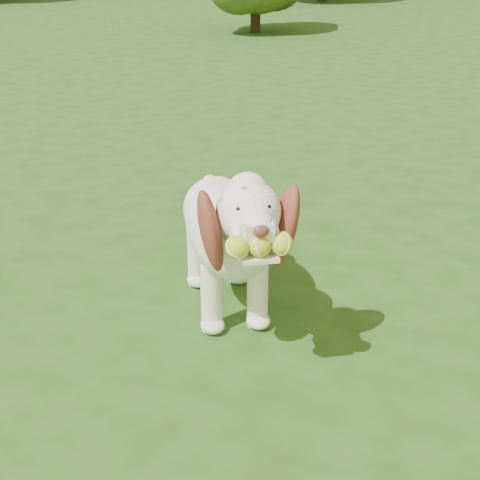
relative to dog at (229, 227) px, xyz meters
name	(u,v)px	position (x,y,z in m)	size (l,w,h in m)	color
ground	(323,288)	(0.47, 0.00, -0.38)	(80.00, 80.00, 0.00)	#214313
dog	(229,227)	(0.00, 0.00, 0.00)	(0.58, 1.10, 0.72)	white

